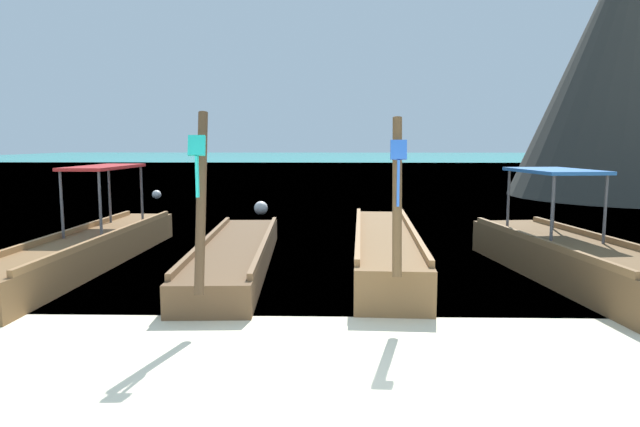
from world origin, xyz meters
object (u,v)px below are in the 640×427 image
object	(u,v)px
longtail_boat_blue_ribbon	(385,248)
mooring_buoy_near	(261,208)
mooring_buoy_far	(157,195)
longtail_boat_red_ribbon	(87,248)
longtail_boat_turquoise_ribbon	(236,255)
longtail_boat_yellow_ribbon	(572,258)

from	to	relation	value
longtail_boat_blue_ribbon	mooring_buoy_near	bearing A→B (deg)	113.83
mooring_buoy_far	longtail_boat_red_ribbon	bearing A→B (deg)	-78.08
longtail_boat_turquoise_ribbon	mooring_buoy_far	size ratio (longest dim) A/B	18.65
mooring_buoy_near	mooring_buoy_far	size ratio (longest dim) A/B	1.19
mooring_buoy_near	longtail_boat_turquoise_ribbon	bearing A→B (deg)	-86.04
longtail_boat_blue_ribbon	mooring_buoy_far	distance (m)	14.78
longtail_boat_red_ribbon	longtail_boat_blue_ribbon	distance (m)	5.51
longtail_boat_turquoise_ribbon	longtail_boat_blue_ribbon	distance (m)	2.76
longtail_boat_blue_ribbon	longtail_boat_yellow_ribbon	size ratio (longest dim) A/B	1.11
longtail_boat_turquoise_ribbon	longtail_boat_yellow_ribbon	world-z (taller)	longtail_boat_yellow_ribbon
longtail_boat_turquoise_ribbon	mooring_buoy_near	distance (m)	7.72
longtail_boat_blue_ribbon	longtail_boat_red_ribbon	bearing A→B (deg)	-177.63
mooring_buoy_near	mooring_buoy_far	world-z (taller)	mooring_buoy_near
longtail_boat_turquoise_ribbon	longtail_boat_yellow_ribbon	bearing A→B (deg)	-7.17
longtail_boat_yellow_ribbon	mooring_buoy_near	size ratio (longest dim) A/B	14.25
longtail_boat_red_ribbon	mooring_buoy_far	bearing A→B (deg)	101.92
longtail_boat_red_ribbon	longtail_boat_turquoise_ribbon	distance (m)	2.76
longtail_boat_blue_ribbon	mooring_buoy_near	distance (m)	8.11
mooring_buoy_near	longtail_boat_blue_ribbon	bearing A→B (deg)	-66.17
longtail_boat_blue_ribbon	mooring_buoy_near	world-z (taller)	longtail_boat_blue_ribbon
longtail_boat_red_ribbon	longtail_boat_turquoise_ribbon	xyz separation A→B (m)	(2.76, -0.06, -0.09)
longtail_boat_red_ribbon	mooring_buoy_far	size ratio (longest dim) A/B	20.84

